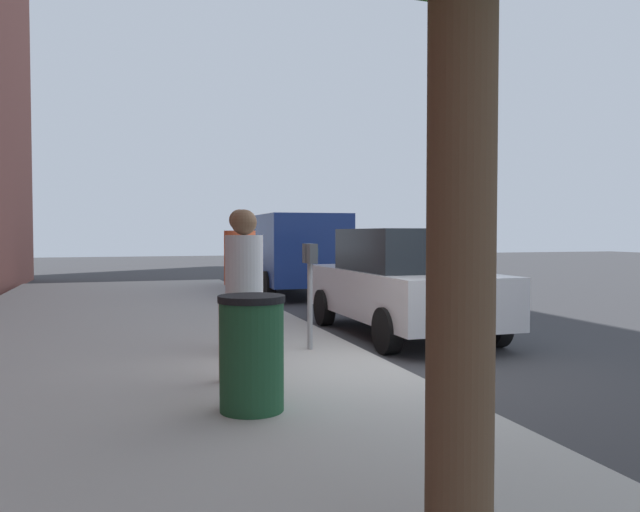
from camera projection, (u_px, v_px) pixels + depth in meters
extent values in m
plane|color=#38383A|center=(390.00, 374.00, 7.50)|extent=(80.00, 80.00, 0.00)
cube|color=#A8A59E|center=(129.00, 387.00, 6.59)|extent=(28.00, 6.00, 0.15)
cylinder|color=gray|center=(310.00, 306.00, 8.29)|extent=(0.07, 0.07, 1.15)
cube|color=#383D42|center=(312.00, 254.00, 8.17)|extent=(0.16, 0.11, 0.26)
cube|color=#383D42|center=(308.00, 253.00, 8.36)|extent=(0.16, 0.11, 0.26)
cube|color=#268C33|center=(316.00, 252.00, 8.19)|extent=(0.10, 0.01, 0.10)
cube|color=#268C33|center=(312.00, 252.00, 8.38)|extent=(0.10, 0.01, 0.10)
cylinder|color=#726656|center=(239.00, 316.00, 8.30)|extent=(0.15, 0.15, 0.88)
cylinder|color=#726656|center=(241.00, 320.00, 7.90)|extent=(0.15, 0.15, 0.88)
cylinder|color=#D85933|center=(240.00, 258.00, 8.07)|extent=(0.40, 0.40, 0.70)
sphere|color=brown|center=(240.00, 220.00, 8.05)|extent=(0.28, 0.28, 0.28)
cylinder|color=tan|center=(226.00, 341.00, 6.49)|extent=(0.15, 0.15, 0.85)
cylinder|color=tan|center=(263.00, 341.00, 6.47)|extent=(0.15, 0.15, 0.85)
cylinder|color=silver|center=(244.00, 268.00, 6.45)|extent=(0.39, 0.39, 0.68)
sphere|color=brown|center=(244.00, 222.00, 6.44)|extent=(0.27, 0.27, 0.27)
cube|color=silver|center=(401.00, 293.00, 10.36)|extent=(4.41, 1.85, 0.76)
cube|color=black|center=(406.00, 250.00, 10.14)|extent=(2.20, 1.70, 0.68)
cylinder|color=black|center=(324.00, 307.00, 11.47)|extent=(0.66, 0.22, 0.66)
cylinder|color=black|center=(410.00, 304.00, 12.00)|extent=(0.66, 0.22, 0.66)
cylinder|color=black|center=(387.00, 331.00, 8.75)|extent=(0.66, 0.22, 0.66)
cylinder|color=black|center=(495.00, 325.00, 9.28)|extent=(0.66, 0.22, 0.66)
cube|color=navy|center=(290.00, 248.00, 17.24)|extent=(5.25, 2.13, 1.80)
cylinder|color=black|center=(246.00, 277.00, 18.63)|extent=(0.77, 0.24, 0.76)
cylinder|color=black|center=(307.00, 276.00, 19.16)|extent=(0.77, 0.24, 0.76)
cylinder|color=black|center=(268.00, 286.00, 15.39)|extent=(0.77, 0.24, 0.76)
cylinder|color=black|center=(342.00, 285.00, 15.91)|extent=(0.77, 0.24, 0.76)
cylinder|color=brown|center=(461.00, 232.00, 2.88)|extent=(0.32, 0.32, 3.11)
cylinder|color=#1E4C2D|center=(252.00, 357.00, 5.43)|extent=(0.56, 0.56, 0.95)
cylinder|color=black|center=(251.00, 299.00, 5.41)|extent=(0.59, 0.59, 0.06)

